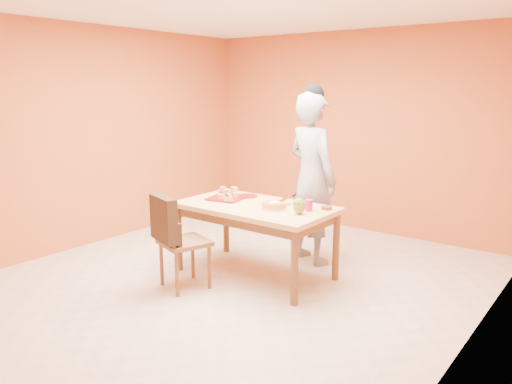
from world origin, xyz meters
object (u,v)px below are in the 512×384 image
Objects in this scene: dining_chair at (183,240)px; magenta_glass at (309,205)px; dining_table at (255,214)px; person at (312,179)px; red_dinner_plate at (247,196)px; egg_ornament at (299,206)px; checker_tin at (326,208)px; pastry_platter at (227,198)px; sponge_cake at (274,205)px.

dining_chair reaches higher than magenta_glass.
person reaches higher than dining_table.
magenta_glass reaches higher than dining_table.
egg_ornament is at bearing -18.86° from red_dinner_plate.
egg_ornament is (0.56, -0.04, 0.17)m from dining_table.
magenta_glass is at bearing -127.72° from checker_tin.
red_dinner_plate is (0.03, 0.96, 0.28)m from dining_chair.
person is at bearing 134.10° from checker_tin.
dining_table is 0.43m from pastry_platter.
sponge_cake reaches higher than red_dinner_plate.
checker_tin is at bearing 35.21° from sponge_cake.
dining_table is 10.17× the size of egg_ornament.
person reaches higher than pastry_platter.
person is (0.23, 0.74, 0.29)m from dining_table.
checker_tin is at bearing 12.32° from pastry_platter.
dining_chair is at bearing -137.97° from magenta_glass.
person is 12.12× the size of egg_ornament.
dining_chair is at bearing -131.93° from sponge_cake.
checker_tin is (0.11, 0.15, -0.04)m from magenta_glass.
pastry_platter is 1.12m from checker_tin.
person is 0.75m from red_dinner_plate.
dining_chair is 1.28m from magenta_glass.
sponge_cake is (0.67, -0.06, 0.03)m from pastry_platter.
egg_ornament is 0.34m from checker_tin.
sponge_cake is at bearing 66.13° from dining_chair.
egg_ornament is 1.43× the size of checker_tin.
checker_tin reaches higher than pastry_platter.
egg_ornament reaches higher than red_dinner_plate.
person is 0.97m from pastry_platter.
red_dinner_plate is 0.90m from magenta_glass.
person is at bearing 118.85° from magenta_glass.
dining_table is 0.29m from sponge_cake.
red_dinner_plate is at bearing 60.21° from person.
red_dinner_plate is 1.00× the size of sponge_cake.
magenta_glass is (0.01, 0.17, -0.02)m from egg_ornament.
pastry_platter reaches higher than red_dinner_plate.
pastry_platter is 1.47× the size of red_dinner_plate.
dining_table is 0.74m from checker_tin.
dining_chair reaches higher than dining_table.
egg_ornament is (0.91, 0.66, 0.35)m from dining_chair.
person reaches higher than dining_chair.
sponge_cake is at bearing -5.30° from pastry_platter.
pastry_platter is at bearing -113.41° from red_dinner_plate.
red_dinner_plate is at bearing 141.17° from dining_table.
egg_ornament is (0.31, -0.01, 0.04)m from sponge_cake.
person is at bearing 47.86° from pastry_platter.
person is at bearing 108.16° from egg_ornament.
red_dinner_plate is (0.10, 0.22, -0.00)m from pastry_platter.
person is 7.90× the size of red_dinner_plate.
sponge_cake is (0.57, -0.29, 0.03)m from red_dinner_plate.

